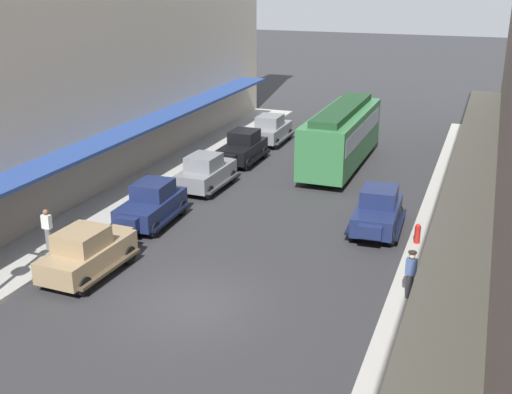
# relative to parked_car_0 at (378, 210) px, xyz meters

# --- Properties ---
(ground_plane) EXTENTS (200.00, 200.00, 0.00)m
(ground_plane) POSITION_rel_parked_car_0_xyz_m (-4.53, -8.57, -0.94)
(ground_plane) COLOR #2D2D30
(sidewalk_left) EXTENTS (3.00, 60.00, 0.15)m
(sidewalk_left) POSITION_rel_parked_car_0_xyz_m (-12.03, -8.57, -0.87)
(sidewalk_left) COLOR #A8A59E
(sidewalk_left) RESTS_ON ground
(sidewalk_right) EXTENTS (3.00, 60.00, 0.15)m
(sidewalk_right) POSITION_rel_parked_car_0_xyz_m (2.97, -8.57, -0.87)
(sidewalk_right) COLOR #A8A59E
(sidewalk_right) RESTS_ON ground
(parked_car_0) EXTENTS (2.30, 4.32, 1.84)m
(parked_car_0) POSITION_rel_parked_car_0_xyz_m (0.00, 0.00, 0.00)
(parked_car_0) COLOR #19234C
(parked_car_0) RESTS_ON ground
(parked_car_1) EXTENTS (2.15, 4.26, 1.84)m
(parked_car_1) POSITION_rel_parked_car_0_xyz_m (-9.13, 7.46, 0.00)
(parked_car_1) COLOR black
(parked_car_1) RESTS_ON ground
(parked_car_2) EXTENTS (2.30, 4.32, 1.84)m
(parked_car_2) POSITION_rel_parked_car_0_xyz_m (-9.38, -2.63, 0.00)
(parked_car_2) COLOR #19234C
(parked_car_2) RESTS_ON ground
(parked_car_3) EXTENTS (2.18, 4.27, 1.84)m
(parked_car_3) POSITION_rel_parked_car_0_xyz_m (-9.09, 12.20, 0.00)
(parked_car_3) COLOR slate
(parked_car_3) RESTS_ON ground
(parked_car_4) EXTENTS (2.20, 4.28, 1.84)m
(parked_car_4) POSITION_rel_parked_car_0_xyz_m (-9.11, 2.40, 0.00)
(parked_car_4) COLOR slate
(parked_car_4) RESTS_ON ground
(parked_car_5) EXTENTS (2.26, 4.30, 1.84)m
(parked_car_5) POSITION_rel_parked_car_0_xyz_m (-9.04, -7.90, 0.00)
(parked_car_5) COLOR #997F5B
(parked_car_5) RESTS_ON ground
(streetcar) EXTENTS (2.54, 9.61, 3.46)m
(streetcar) POSITION_rel_parked_car_0_xyz_m (-3.67, 8.68, 0.96)
(streetcar) COLOR #33723F
(streetcar) RESTS_ON ground
(fire_hydrant) EXTENTS (0.24, 0.24, 0.82)m
(fire_hydrant) POSITION_rel_parked_car_0_xyz_m (1.82, -1.09, -0.38)
(fire_hydrant) COLOR #B21E19
(fire_hydrant) RESTS_ON sidewalk_right
(pedestrian_0) EXTENTS (0.36, 0.24, 1.64)m
(pedestrian_0) POSITION_rel_parked_car_0_xyz_m (-11.65, -6.75, 0.05)
(pedestrian_0) COLOR slate
(pedestrian_0) RESTS_ON sidewalk_left
(pedestrian_1) EXTENTS (0.36, 0.28, 1.67)m
(pedestrian_1) POSITION_rel_parked_car_0_xyz_m (2.14, -5.79, 0.07)
(pedestrian_1) COLOR #2D2D33
(pedestrian_1) RESTS_ON sidewalk_right
(pedestrian_2) EXTENTS (0.36, 0.24, 1.64)m
(pedestrian_2) POSITION_rel_parked_car_0_xyz_m (3.93, 2.03, 0.05)
(pedestrian_2) COLOR #4C4238
(pedestrian_2) RESTS_ON sidewalk_right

